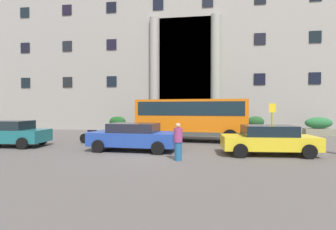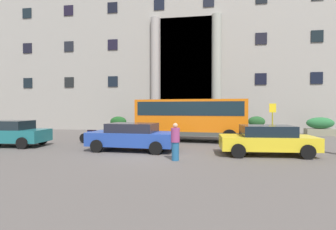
{
  "view_description": "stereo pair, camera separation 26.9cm",
  "coord_description": "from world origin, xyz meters",
  "px_view_note": "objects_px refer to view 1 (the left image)",
  "views": [
    {
      "loc": [
        2.58,
        -12.25,
        2.15
      ],
      "look_at": [
        -0.39,
        6.76,
        1.66
      ],
      "focal_mm": 29.14,
      "sensor_mm": 36.0,
      "label": 1
    },
    {
      "loc": [
        2.85,
        -12.2,
        2.15
      ],
      "look_at": [
        -0.39,
        6.76,
        1.66
      ],
      "focal_mm": 29.14,
      "sensor_mm": 36.0,
      "label": 2
    }
  ],
  "objects_px": {
    "hedge_planter_entrance_left": "(117,125)",
    "hedge_planter_far_east": "(256,126)",
    "white_taxi_kerbside": "(268,140)",
    "motorcycle_near_kerb": "(94,136)",
    "parked_sedan_far": "(9,133)",
    "bus_stop_sign": "(272,117)",
    "hedge_planter_east": "(199,126)",
    "orange_minibus": "(192,116)",
    "parked_estate_mid": "(134,136)",
    "hedge_planter_west": "(319,127)",
    "pedestrian_child_trailing": "(178,142)"
  },
  "relations": [
    {
      "from": "orange_minibus",
      "to": "motorcycle_near_kerb",
      "type": "relative_size",
      "value": 3.67
    },
    {
      "from": "parked_sedan_far",
      "to": "bus_stop_sign",
      "type": "bearing_deg",
      "value": 16.43
    },
    {
      "from": "hedge_planter_west",
      "to": "motorcycle_near_kerb",
      "type": "xyz_separation_m",
      "value": [
        -15.37,
        -7.42,
        -0.24
      ]
    },
    {
      "from": "hedge_planter_far_east",
      "to": "white_taxi_kerbside",
      "type": "bearing_deg",
      "value": -95.76
    },
    {
      "from": "hedge_planter_west",
      "to": "pedestrian_child_trailing",
      "type": "relative_size",
      "value": 1.39
    },
    {
      "from": "hedge_planter_far_east",
      "to": "hedge_planter_west",
      "type": "distance_m",
      "value": 4.77
    },
    {
      "from": "orange_minibus",
      "to": "hedge_planter_east",
      "type": "distance_m",
      "value": 4.91
    },
    {
      "from": "bus_stop_sign",
      "to": "hedge_planter_west",
      "type": "relative_size",
      "value": 1.15
    },
    {
      "from": "orange_minibus",
      "to": "parked_sedan_far",
      "type": "bearing_deg",
      "value": -152.22
    },
    {
      "from": "orange_minibus",
      "to": "hedge_planter_east",
      "type": "height_order",
      "value": "orange_minibus"
    },
    {
      "from": "hedge_planter_east",
      "to": "motorcycle_near_kerb",
      "type": "height_order",
      "value": "hedge_planter_east"
    },
    {
      "from": "orange_minibus",
      "to": "hedge_planter_west",
      "type": "bearing_deg",
      "value": 33.9
    },
    {
      "from": "white_taxi_kerbside",
      "to": "hedge_planter_west",
      "type": "bearing_deg",
      "value": 55.75
    },
    {
      "from": "hedge_planter_far_east",
      "to": "hedge_planter_entrance_left",
      "type": "xyz_separation_m",
      "value": [
        -11.77,
        -0.05,
        -0.03
      ]
    },
    {
      "from": "hedge_planter_entrance_left",
      "to": "motorcycle_near_kerb",
      "type": "distance_m",
      "value": 7.57
    },
    {
      "from": "orange_minibus",
      "to": "pedestrian_child_trailing",
      "type": "bearing_deg",
      "value": -85.73
    },
    {
      "from": "white_taxi_kerbside",
      "to": "parked_estate_mid",
      "type": "xyz_separation_m",
      "value": [
        -6.46,
        0.23,
        0.02
      ]
    },
    {
      "from": "white_taxi_kerbside",
      "to": "parked_estate_mid",
      "type": "relative_size",
      "value": 0.97
    },
    {
      "from": "hedge_planter_entrance_left",
      "to": "hedge_planter_west",
      "type": "height_order",
      "value": "hedge_planter_west"
    },
    {
      "from": "white_taxi_kerbside",
      "to": "motorcycle_near_kerb",
      "type": "distance_m",
      "value": 9.92
    },
    {
      "from": "hedge_planter_entrance_left",
      "to": "hedge_planter_far_east",
      "type": "bearing_deg",
      "value": 0.22
    },
    {
      "from": "orange_minibus",
      "to": "hedge_planter_entrance_left",
      "type": "xyz_separation_m",
      "value": [
        -6.94,
        5.29,
        -0.93
      ]
    },
    {
      "from": "parked_sedan_far",
      "to": "white_taxi_kerbside",
      "type": "bearing_deg",
      "value": -6.17
    },
    {
      "from": "bus_stop_sign",
      "to": "hedge_planter_east",
      "type": "xyz_separation_m",
      "value": [
        -5.05,
        3.31,
        -0.84
      ]
    },
    {
      "from": "orange_minibus",
      "to": "pedestrian_child_trailing",
      "type": "relative_size",
      "value": 4.68
    },
    {
      "from": "hedge_planter_far_east",
      "to": "parked_estate_mid",
      "type": "xyz_separation_m",
      "value": [
        -7.47,
        -9.8,
        0.01
      ]
    },
    {
      "from": "hedge_planter_far_east",
      "to": "white_taxi_kerbside",
      "type": "height_order",
      "value": "hedge_planter_far_east"
    },
    {
      "from": "bus_stop_sign",
      "to": "parked_estate_mid",
      "type": "bearing_deg",
      "value": -143.02
    },
    {
      "from": "white_taxi_kerbside",
      "to": "motorcycle_near_kerb",
      "type": "height_order",
      "value": "white_taxi_kerbside"
    },
    {
      "from": "orange_minibus",
      "to": "hedge_planter_entrance_left",
      "type": "height_order",
      "value": "orange_minibus"
    },
    {
      "from": "bus_stop_sign",
      "to": "parked_sedan_far",
      "type": "bearing_deg",
      "value": -159.78
    },
    {
      "from": "bus_stop_sign",
      "to": "hedge_planter_east",
      "type": "bearing_deg",
      "value": 146.72
    },
    {
      "from": "hedge_planter_east",
      "to": "bus_stop_sign",
      "type": "bearing_deg",
      "value": -33.28
    },
    {
      "from": "parked_estate_mid",
      "to": "motorcycle_near_kerb",
      "type": "relative_size",
      "value": 2.26
    },
    {
      "from": "parked_sedan_far",
      "to": "orange_minibus",
      "type": "bearing_deg",
      "value": 18.66
    },
    {
      "from": "hedge_planter_far_east",
      "to": "parked_sedan_far",
      "type": "bearing_deg",
      "value": -147.45
    },
    {
      "from": "hedge_planter_west",
      "to": "motorcycle_near_kerb",
      "type": "bearing_deg",
      "value": -154.23
    },
    {
      "from": "white_taxi_kerbside",
      "to": "hedge_planter_far_east",
      "type": "bearing_deg",
      "value": 80.19
    },
    {
      "from": "hedge_planter_west",
      "to": "parked_sedan_far",
      "type": "relative_size",
      "value": 0.5
    },
    {
      "from": "hedge_planter_east",
      "to": "parked_estate_mid",
      "type": "bearing_deg",
      "value": -107.24
    },
    {
      "from": "orange_minibus",
      "to": "bus_stop_sign",
      "type": "bearing_deg",
      "value": 21.17
    },
    {
      "from": "hedge_planter_entrance_left",
      "to": "hedge_planter_east",
      "type": "bearing_deg",
      "value": -3.72
    },
    {
      "from": "hedge_planter_east",
      "to": "hedge_planter_entrance_left",
      "type": "xyz_separation_m",
      "value": [
        -7.19,
        0.47,
        -0.0
      ]
    },
    {
      "from": "parked_sedan_far",
      "to": "parked_estate_mid",
      "type": "relative_size",
      "value": 0.97
    },
    {
      "from": "parked_sedan_far",
      "to": "motorcycle_near_kerb",
      "type": "xyz_separation_m",
      "value": [
        4.21,
        1.93,
        -0.29
      ]
    },
    {
      "from": "hedge_planter_entrance_left",
      "to": "pedestrian_child_trailing",
      "type": "bearing_deg",
      "value": -60.37
    },
    {
      "from": "hedge_planter_far_east",
      "to": "parked_sedan_far",
      "type": "xyz_separation_m",
      "value": [
        -14.81,
        -9.45,
        0.03
      ]
    },
    {
      "from": "hedge_planter_east",
      "to": "pedestrian_child_trailing",
      "type": "distance_m",
      "value": 11.53
    },
    {
      "from": "hedge_planter_entrance_left",
      "to": "parked_sedan_far",
      "type": "height_order",
      "value": "parked_sedan_far"
    },
    {
      "from": "hedge_planter_far_east",
      "to": "hedge_planter_entrance_left",
      "type": "relative_size",
      "value": 0.97
    }
  ]
}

